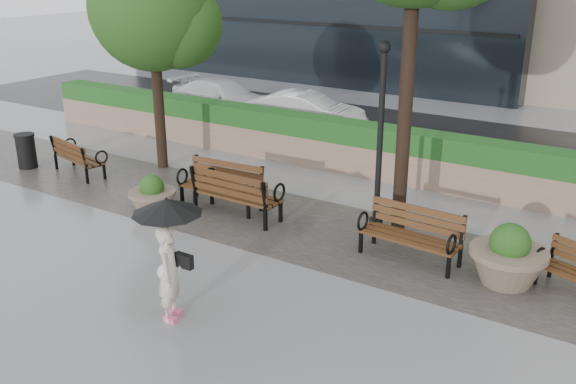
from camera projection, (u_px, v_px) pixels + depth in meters
The scene contains 16 objects.
ground at pixel (215, 284), 11.30m from camera, with size 100.00×100.00×0.00m, color gray.
cobble_strip at pixel (303, 227), 13.67m from camera, with size 28.00×3.20×0.01m, color #383330.
hedge_wall at pixel (383, 152), 16.61m from camera, with size 24.00×0.80×1.35m.
asphalt_street at pixel (436, 142), 20.01m from camera, with size 40.00×7.00×0.00m, color black.
bench_0 at pixel (79, 164), 16.92m from camera, with size 1.87×1.06×0.95m.
bench_1 at pixel (221, 195), 14.67m from camera, with size 1.97×0.87×1.03m.
bench_2 at pixel (237, 203), 14.10m from camera, with size 2.06×0.85×1.09m.
bench_3 at pixel (410, 245), 12.10m from camera, with size 1.95×0.88×1.02m.
planter_left at pixel (153, 198), 14.36m from camera, with size 1.06×1.06×0.89m.
planter_right at pixel (508, 261), 11.18m from camera, with size 1.35×1.35×1.13m.
trash_bin at pixel (26, 152), 17.41m from camera, with size 0.54×0.54×0.90m, color black.
lamppost at pixel (379, 153), 12.87m from camera, with size 0.28×0.28×3.94m.
tree_0 at pixel (159, 12), 16.16m from camera, with size 3.31×3.19×5.82m.
car_left at pixel (223, 97), 23.38m from camera, with size 1.73×4.26×1.24m, color white.
car_right at pixel (306, 112), 21.05m from camera, with size 1.36×3.90×1.28m, color white.
pedestrian at pixel (169, 247), 9.87m from camera, with size 1.09×1.09×2.00m.
Camera 1 is at (6.48, -7.78, 5.42)m, focal length 40.00 mm.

